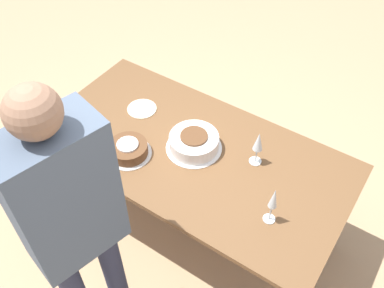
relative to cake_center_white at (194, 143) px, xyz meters
name	(u,v)px	position (x,y,z in m)	size (l,w,h in m)	color
ground_plane	(192,223)	(0.00, -0.02, -0.79)	(12.00, 12.00, 0.00)	tan
dining_table	(192,161)	(0.00, -0.02, -0.14)	(1.78, 0.91, 0.74)	brown
cake_center_white	(194,143)	(0.00, 0.00, 0.00)	(0.32, 0.32, 0.10)	white
cake_front_chocolate	(128,149)	(-0.28, -0.24, -0.01)	(0.26, 0.26, 0.08)	white
wine_glass_near	(273,200)	(0.57, -0.19, 0.11)	(0.06, 0.06, 0.24)	silver
wine_glass_far	(258,143)	(0.33, 0.10, 0.10)	(0.07, 0.07, 0.22)	silver
dessert_plate_left	(142,109)	(-0.45, 0.09, -0.04)	(0.18, 0.18, 0.01)	beige
fork_pile	(82,122)	(-0.67, -0.20, -0.04)	(0.20, 0.11, 0.02)	silver
person_cutting	(71,216)	(-0.06, -0.83, 0.25)	(0.31, 0.44, 1.71)	#2D334C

